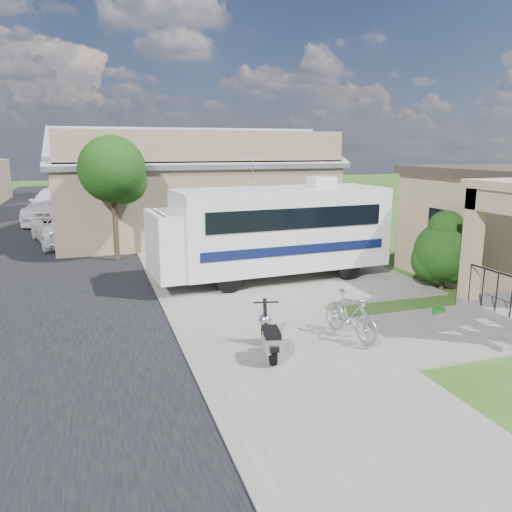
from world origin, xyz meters
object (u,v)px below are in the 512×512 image
object	(u,v)px
motorhome	(273,229)
pickup_truck	(66,227)
garden_hose	(440,313)
bicycle	(350,318)
shrub	(445,249)
scooter	(270,337)
van	(58,205)

from	to	relation	value
motorhome	pickup_truck	size ratio (longest dim) A/B	1.42
garden_hose	bicycle	bearing A→B (deg)	-166.95
bicycle	pickup_truck	xyz separation A→B (m)	(-6.32, 14.03, 0.22)
shrub	scooter	xyz separation A→B (m)	(-6.59, -3.13, -0.76)
shrub	van	xyz separation A→B (m)	(-11.62, 18.39, -0.26)
scooter	bicycle	xyz separation A→B (m)	(1.99, 0.37, 0.07)
scooter	bicycle	bearing A→B (deg)	21.42
van	bicycle	bearing A→B (deg)	-61.78
motorhome	pickup_truck	distance (m)	10.85
bicycle	garden_hose	size ratio (longest dim) A/B	4.41
motorhome	bicycle	xyz separation A→B (m)	(-0.17, -5.39, -1.11)
shrub	pickup_truck	bearing A→B (deg)	134.10
bicycle	pickup_truck	size ratio (longest dim) A/B	0.32
shrub	garden_hose	bearing A→B (deg)	-128.88
scooter	motorhome	bearing A→B (deg)	80.39
shrub	van	size ratio (longest dim) A/B	0.36
pickup_truck	van	xyz separation A→B (m)	(-0.70, 7.12, 0.21)
shrub	pickup_truck	size ratio (longest dim) A/B	0.45
shrub	van	world-z (taller)	shrub
shrub	scooter	size ratio (longest dim) A/B	1.57
bicycle	pickup_truck	bearing A→B (deg)	102.73
motorhome	pickup_truck	xyz separation A→B (m)	(-6.49, 8.64, -0.89)
bicycle	van	xyz separation A→B (m)	(-7.02, 21.16, 0.43)
scooter	van	xyz separation A→B (m)	(-5.03, 21.52, 0.50)
scooter	van	distance (m)	22.11
shrub	scooter	bearing A→B (deg)	-154.60
pickup_truck	bicycle	bearing A→B (deg)	102.28
scooter	garden_hose	bearing A→B (deg)	22.98
motorhome	garden_hose	xyz separation A→B (m)	(2.75, -4.71, -1.54)
pickup_truck	van	size ratio (longest dim) A/B	0.81
bicycle	van	bearing A→B (deg)	96.84
scooter	shrub	bearing A→B (deg)	36.38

